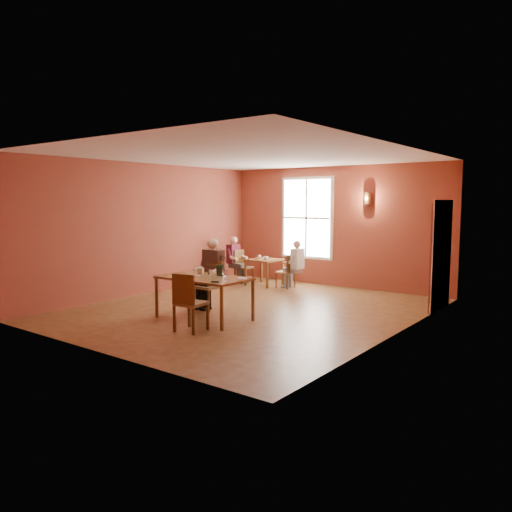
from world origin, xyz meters
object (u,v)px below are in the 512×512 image
Objects in this scene: chair_diner_main at (208,286)px; diner_maroon at (243,261)px; diner_main at (207,276)px; chair_empty at (191,302)px; chair_diner_maroon at (244,267)px; second_table at (264,272)px; chair_diner_white at (285,271)px; main_table at (204,298)px; diner_white at (287,265)px.

chair_diner_main is 3.34m from diner_maroon.
diner_main is 1.64m from chair_empty.
diner_maroon is at bearing -63.77° from chair_diner_main.
diner_maroon is (-1.47, 2.99, 0.10)m from chair_diner_main.
chair_diner_maroon is 0.74× the size of diner_maroon.
chair_diner_white reaches higher than second_table.
diner_main is 1.16× the size of diner_maroon.
diner_maroon is at bearing -90.00° from chair_diner_maroon.
diner_maroon reaches higher than chair_diner_white.
chair_empty is 4.97m from chair_diner_maroon.
chair_empty is (0.90, -1.36, -0.19)m from diner_main.
main_table is at bearing 111.73° from chair_empty.
diner_main is 1.58× the size of chair_diner_maroon.
chair_diner_main is 3.00m from chair_diner_white.
diner_white is at bearing 96.55° from chair_empty.
main_table is at bearing -169.97° from chair_diner_white.
chair_diner_white is 0.16m from diner_white.
second_table is (-0.79, 2.99, -0.14)m from chair_diner_main.
diner_main is 1.78× the size of second_table.
diner_maroon is (-1.97, 3.64, 0.19)m from main_table.
chair_empty is at bearing -68.90° from second_table.
diner_main is (-0.50, 0.62, 0.29)m from main_table.
diner_white is at bearing 99.58° from main_table.
main_table is at bearing -170.42° from diner_white.
second_table is 0.66m from chair_diner_maroon.
chair_diner_main reaches higher than chair_diner_maroon.
chair_diner_white is at bearing 90.00° from chair_diner_maroon.
diner_maroon is (-0.03, 0.00, 0.15)m from chair_diner_maroon.
chair_diner_main is at bearing -177.24° from chair_diner_white.
chair_diner_white is (0.65, 0.00, 0.08)m from second_table.
diner_white reaches higher than second_table.
chair_diner_white is 0.71× the size of diner_maroon.
chair_diner_main reaches higher than second_table.
chair_diner_white is (-1.04, 4.38, -0.07)m from chair_empty.
diner_white is 1.36m from diner_maroon.
chair_diner_main is 0.82× the size of diner_maroon.
main_table is 3.87m from second_table.
chair_diner_white is at bearing -87.24° from chair_diner_main.
chair_diner_maroon is (-2.34, 4.38, -0.06)m from chair_empty.
main_table reaches higher than second_table.
diner_white reaches higher than chair_diner_white.
second_table is (-0.79, 3.02, -0.34)m from diner_main.
chair_diner_white is at bearing 100.03° from main_table.
chair_diner_main is 3.32m from chair_diner_maroon.
diner_main is at bearing 90.00° from chair_diner_main.
second_table is 0.72m from diner_maroon.
main_table is 3.70m from diner_white.
diner_main is 3.04m from chair_diner_white.
diner_maroon reaches higher than chair_empty.
chair_diner_maroon is at bearing 118.10° from main_table.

